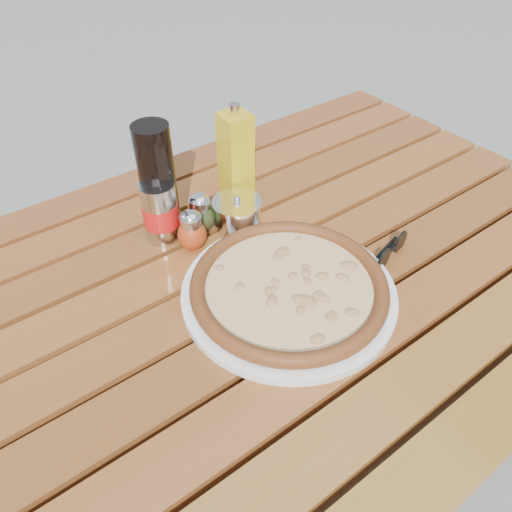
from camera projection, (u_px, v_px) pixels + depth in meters
ground at (260, 469)px, 1.38m from camera, size 60.00×60.00×0.00m
table at (262, 304)px, 0.93m from camera, size 1.40×0.90×0.75m
plate at (289, 292)px, 0.84m from camera, size 0.47×0.47×0.01m
pizza at (289, 286)px, 0.83m from camera, size 0.45×0.45×0.03m
pepper_shaker at (192, 231)px, 0.91m from camera, size 0.07×0.07×0.08m
oregano_shaker at (201, 214)px, 0.95m from camera, size 0.06×0.06×0.08m
dark_bottle at (158, 181)px, 0.90m from camera, size 0.07×0.07×0.22m
soda_can at (160, 212)px, 0.92m from camera, size 0.08×0.08×0.12m
olive_oil_cruet at (236, 158)px, 0.99m from camera, size 0.06×0.06×0.21m
parmesan_tin at (237, 213)px, 0.96m from camera, size 0.11×0.11×0.07m
sunglasses at (391, 251)px, 0.90m from camera, size 0.11×0.05×0.04m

